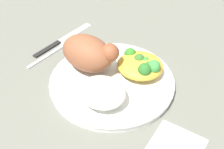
% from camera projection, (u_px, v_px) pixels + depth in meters
% --- Properties ---
extents(ground_plane, '(2.00, 2.00, 0.00)m').
position_uv_depth(ground_plane, '(112.00, 84.00, 0.59)').
color(ground_plane, '#63655B').
extents(plate, '(0.26, 0.26, 0.02)m').
position_uv_depth(plate, '(112.00, 81.00, 0.58)').
color(plate, white).
rests_on(plate, ground_plane).
extents(roasted_chicken, '(0.13, 0.08, 0.07)m').
position_uv_depth(roasted_chicken, '(89.00, 53.00, 0.58)').
color(roasted_chicken, brown).
rests_on(roasted_chicken, plate).
extents(rice_pile, '(0.09, 0.08, 0.04)m').
position_uv_depth(rice_pile, '(102.00, 92.00, 0.52)').
color(rice_pile, white).
rests_on(rice_pile, plate).
extents(mac_cheese_with_broccoli, '(0.10, 0.09, 0.04)m').
position_uv_depth(mac_cheese_with_broccoli, '(141.00, 65.00, 0.59)').
color(mac_cheese_with_broccoli, gold).
rests_on(mac_cheese_with_broccoli, plate).
extents(fork, '(0.02, 0.14, 0.01)m').
position_uv_depth(fork, '(54.00, 51.00, 0.67)').
color(fork, '#B2B2B7').
rests_on(fork, ground_plane).
extents(knife, '(0.02, 0.19, 0.01)m').
position_uv_depth(knife, '(59.00, 41.00, 0.70)').
color(knife, black).
rests_on(knife, ground_plane).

